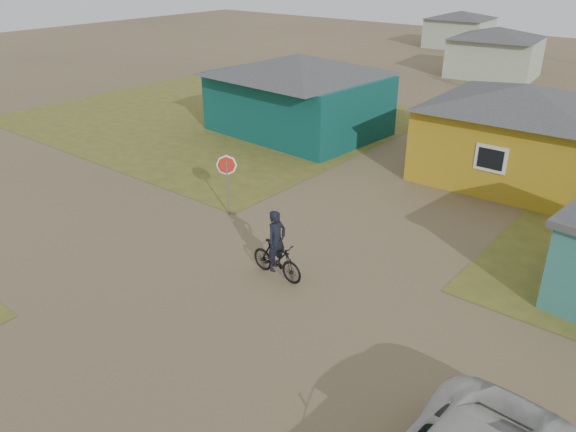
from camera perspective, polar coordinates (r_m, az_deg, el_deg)
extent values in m
plane|color=brown|center=(15.31, -5.21, -8.83)|extent=(120.00, 120.00, 0.00)
cube|color=olive|center=(32.92, -7.20, 10.04)|extent=(20.00, 18.00, 0.00)
cube|color=#0B3E3B|center=(29.33, 1.04, 11.36)|extent=(8.40, 6.54, 3.00)
pyramid|color=#3A3A3C|center=(28.91, 1.07, 15.21)|extent=(8.93, 7.08, 1.00)
cube|color=#AE8A1A|center=(24.87, 22.34, 6.89)|extent=(7.21, 6.24, 3.00)
pyramid|color=#3A3A3C|center=(24.39, 23.10, 11.22)|extent=(7.72, 6.76, 0.90)
cube|color=silver|center=(22.06, 19.91, 5.49)|extent=(1.20, 0.06, 1.00)
cube|color=black|center=(22.03, 19.88, 5.47)|extent=(0.95, 0.04, 0.75)
cube|color=#A5B299|center=(46.05, 20.21, 14.87)|extent=(6.49, 5.60, 2.80)
pyramid|color=#3A3A3C|center=(45.80, 20.55, 17.07)|extent=(7.04, 6.15, 0.80)
cube|color=#A5B299|center=(60.00, 16.97, 17.37)|extent=(5.75, 5.28, 2.70)
pyramid|color=#3A3A3C|center=(59.82, 17.18, 18.97)|extent=(6.28, 5.81, 0.70)
cylinder|color=gray|center=(19.90, -6.14, 2.82)|extent=(0.06, 0.06, 2.01)
imported|color=black|center=(16.14, -1.14, -4.47)|extent=(1.86, 0.61, 1.11)
imported|color=black|center=(15.84, -1.16, -2.53)|extent=(0.47, 0.68, 1.82)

